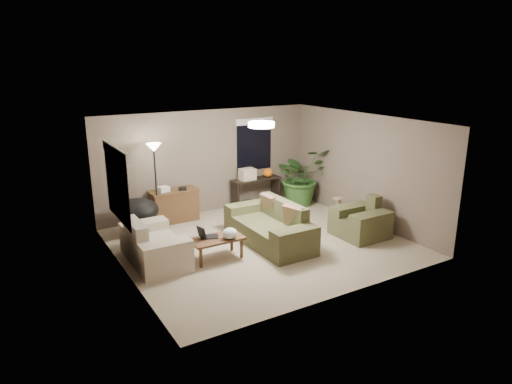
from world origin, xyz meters
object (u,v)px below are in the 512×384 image
loveseat (153,247)px  console_table (256,190)px  coffee_table (217,241)px  papasan_chair (138,214)px  houseplant (301,183)px  main_sofa (271,229)px  cat_scratching_post (338,210)px  floor_lamp (154,158)px  desk (175,206)px  armchair (361,223)px

loveseat → console_table: (3.34, 1.91, 0.14)m
coffee_table → papasan_chair: 2.18m
console_table → houseplant: bearing=-20.4°
console_table → papasan_chair: 3.20m
loveseat → main_sofa: bearing=-7.1°
main_sofa → cat_scratching_post: (2.18, 0.45, -0.08)m
cat_scratching_post → loveseat: bearing=-178.1°
papasan_chair → floor_lamp: 1.26m
desk → floor_lamp: (-0.47, -0.21, 1.22)m
houseplant → loveseat: bearing=-161.3°
floor_lamp → main_sofa: bearing=-50.0°
main_sofa → papasan_chair: (-2.22, 1.81, 0.17)m
main_sofa → desk: 2.55m
console_table → houseplant: size_ratio=0.87×
cat_scratching_post → houseplant: bearing=95.2°
main_sofa → desk: (-1.23, 2.23, 0.08)m
coffee_table → houseplant: bearing=30.3°
loveseat → desk: (1.16, 1.94, 0.08)m
console_table → cat_scratching_post: 2.15m
armchair → cat_scratching_post: size_ratio=2.00×
coffee_table → console_table: (2.27, 2.38, 0.08)m
main_sofa → armchair: bearing=-20.2°
papasan_chair → houseplant: houseplant is taller
loveseat → cat_scratching_post: loveseat is taller
console_table → papasan_chair: (-3.17, -0.40, 0.03)m
main_sofa → houseplant: houseplant is taller
loveseat → papasan_chair: size_ratio=1.57×
coffee_table → console_table: console_table is taller
armchair → cat_scratching_post: bearing=73.4°
loveseat → floor_lamp: (0.68, 1.73, 1.30)m
armchair → desk: armchair is taller
armchair → papasan_chair: (-4.06, 2.49, 0.17)m
desk → cat_scratching_post: (3.41, -1.79, -0.16)m
armchair → console_table: (-0.89, 2.88, 0.14)m
coffee_table → floor_lamp: (-0.39, 2.20, 1.24)m
main_sofa → coffee_table: main_sofa is taller
loveseat → coffee_table: size_ratio=1.60×
main_sofa → floor_lamp: 2.95m
armchair → coffee_table: bearing=170.9°
papasan_chair → cat_scratching_post: (4.40, -1.36, -0.25)m
main_sofa → houseplant: size_ratio=1.47×
loveseat → coffee_table: bearing=-23.6°
coffee_table → console_table: size_ratio=0.77×
loveseat → houseplant: size_ratio=1.07×
coffee_table → console_table: 3.29m
coffee_table → floor_lamp: size_ratio=0.52×
desk → cat_scratching_post: bearing=-27.7°
loveseat → papasan_chair: loveseat is taller
main_sofa → coffee_table: (-1.31, -0.17, 0.06)m
desk → floor_lamp: 1.32m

